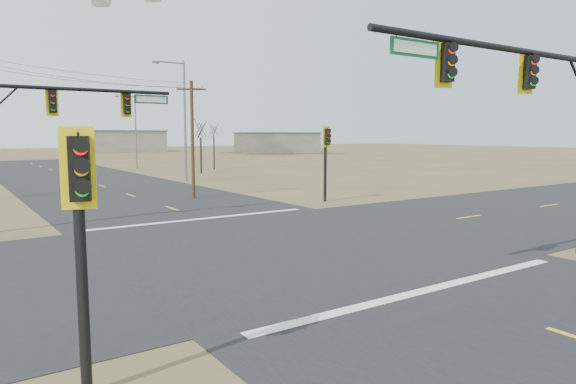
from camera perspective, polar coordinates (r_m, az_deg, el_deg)
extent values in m
plane|color=brown|center=(20.94, -0.59, -5.83)|extent=(320.00, 320.00, 0.00)
cube|color=black|center=(20.94, -0.59, -5.81)|extent=(160.00, 14.00, 0.02)
cube|color=black|center=(20.94, -0.59, -5.80)|extent=(14.00, 160.00, 0.02)
cube|color=silver|center=(15.45, 15.25, -10.44)|extent=(12.00, 0.40, 0.01)
cube|color=silver|center=(27.39, -9.31, -2.92)|extent=(12.00, 0.40, 0.01)
cylinder|color=black|center=(17.32, 22.79, 14.53)|extent=(10.91, 0.20, 0.20)
cube|color=#0B5126|center=(14.26, 13.94, 15.26)|extent=(1.80, 0.05, 0.45)
cylinder|color=black|center=(27.27, -21.88, 10.52)|extent=(8.75, 0.19, 0.19)
cube|color=#0B5126|center=(28.19, -14.94, 9.91)|extent=(1.80, 0.05, 0.45)
cylinder|color=black|center=(33.97, 4.15, 2.98)|extent=(0.21, 0.21, 4.80)
cylinder|color=black|center=(9.37, -21.96, -7.89)|extent=(0.19, 0.19, 4.43)
cylinder|color=#412C1C|center=(36.10, -10.57, 5.70)|extent=(0.23, 0.23, 8.08)
cube|color=#412C1C|center=(36.22, -10.69, 11.15)|extent=(1.85, 0.92, 0.12)
cylinder|color=slate|center=(49.18, -11.37, 7.62)|extent=(0.22, 0.22, 11.10)
cylinder|color=slate|center=(49.09, -12.99, 13.86)|extent=(2.66, 0.13, 0.13)
cube|color=slate|center=(48.61, -14.49, 13.77)|extent=(0.66, 0.41, 0.20)
cylinder|color=slate|center=(68.10, -16.55, 6.39)|extent=(0.19, 0.19, 9.34)
cylinder|color=slate|center=(67.93, -17.59, 10.13)|extent=(2.24, 0.11, 0.11)
cube|color=slate|center=(67.61, -18.51, 10.04)|extent=(0.52, 0.25, 0.17)
cylinder|color=black|center=(58.78, -9.64, 4.01)|extent=(0.21, 0.21, 4.05)
cylinder|color=black|center=(65.32, -8.22, 4.30)|extent=(0.18, 0.18, 4.09)
cube|color=#A5A093|center=(132.15, -18.30, 5.31)|extent=(20.00, 12.00, 5.00)
cube|color=#A5A093|center=(121.72, -1.16, 5.44)|extent=(18.00, 10.00, 4.50)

